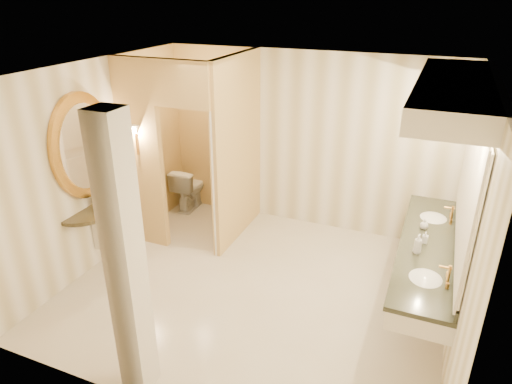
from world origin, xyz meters
The scene contains 16 objects.
floor centered at (0.00, 0.00, 0.00)m, with size 4.50×4.50×0.00m, color silver.
ceiling centered at (0.00, 0.00, 2.70)m, with size 4.50×4.50×0.00m, color silver.
wall_back centered at (0.00, 2.00, 1.35)m, with size 4.50×0.02×2.70m, color white.
wall_front centered at (0.00, -2.00, 1.35)m, with size 4.50×0.02×2.70m, color white.
wall_left centered at (-2.25, 0.00, 1.35)m, with size 0.02×4.00×2.70m, color white.
wall_right centered at (2.25, 0.00, 1.35)m, with size 0.02×4.00×2.70m, color white.
toilet_closet centered at (-1.12, 0.97, 1.39)m, with size 1.50×1.55×2.70m.
wall_sconce centered at (-1.93, 0.43, 1.73)m, with size 0.14×0.14×0.42m.
vanity centered at (1.98, 0.40, 1.63)m, with size 0.75×2.78×2.09m.
console_shelf centered at (-2.21, -0.26, 1.35)m, with size 1.04×1.04×1.97m.
pillar centered at (-0.45, -1.80, 1.35)m, with size 0.26×0.26×2.70m, color white.
tissue_box centered at (-2.09, -0.22, 0.94)m, with size 0.13×0.13×0.13m, color black.
toilet centered at (-1.95, 1.75, 0.37)m, with size 0.41×0.72×0.74m, color white.
soap_bottle_a centered at (1.89, 0.42, 0.94)m, with size 0.06×0.06×0.13m, color beige.
soap_bottle_b centered at (1.86, 0.75, 0.94)m, with size 0.10×0.10×0.13m, color silver.
soap_bottle_c centered at (1.83, 0.16, 0.99)m, with size 0.09×0.09×0.23m, color #C6B28C.
Camera 1 is at (1.84, -4.41, 3.50)m, focal length 32.00 mm.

